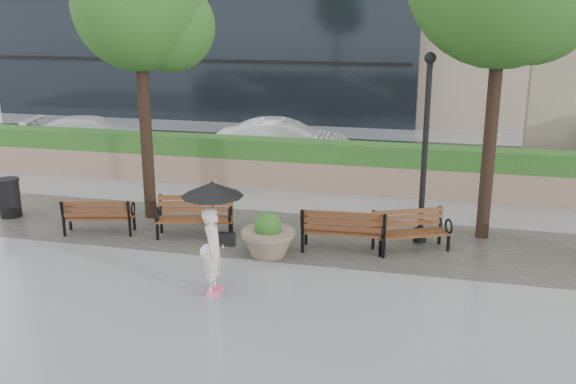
% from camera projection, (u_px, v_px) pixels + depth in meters
% --- Properties ---
extents(ground, '(100.00, 100.00, 0.00)m').
position_uv_depth(ground, '(307.00, 297.00, 11.19)').
color(ground, gray).
rests_on(ground, ground).
extents(cobble_strip, '(28.00, 3.20, 0.01)m').
position_uv_depth(cobble_strip, '(336.00, 239.00, 14.00)').
color(cobble_strip, '#383330').
rests_on(cobble_strip, ground).
extents(hedge_wall, '(24.00, 0.80, 1.35)m').
position_uv_depth(hedge_wall, '(361.00, 168.00, 17.56)').
color(hedge_wall, '#8E715C').
rests_on(hedge_wall, ground).
extents(asphalt_street, '(40.00, 7.00, 0.00)m').
position_uv_depth(asphalt_street, '(376.00, 160.00, 21.48)').
color(asphalt_street, black).
rests_on(asphalt_street, ground).
extents(bench_0, '(1.62, 0.96, 0.82)m').
position_uv_depth(bench_0, '(100.00, 223.00, 14.30)').
color(bench_0, brown).
rests_on(bench_0, ground).
extents(bench_1, '(1.76, 1.04, 0.89)m').
position_uv_depth(bench_1, '(195.00, 225.00, 14.11)').
color(bench_1, brown).
rests_on(bench_1, ground).
extents(bench_2, '(1.78, 0.79, 0.93)m').
position_uv_depth(bench_2, '(344.00, 239.00, 13.23)').
color(bench_2, brown).
rests_on(bench_2, ground).
extents(bench_3, '(1.67, 1.23, 0.84)m').
position_uv_depth(bench_3, '(411.00, 239.00, 13.30)').
color(bench_3, brown).
rests_on(bench_3, ground).
extents(planter_left, '(1.09, 1.09, 0.92)m').
position_uv_depth(planter_left, '(268.00, 239.00, 12.99)').
color(planter_left, '#7F6B56').
rests_on(planter_left, ground).
extents(trash_bin, '(0.54, 0.54, 0.90)m').
position_uv_depth(trash_bin, '(10.00, 199.00, 15.44)').
color(trash_bin, black).
rests_on(trash_bin, ground).
extents(lamppost, '(0.28, 0.28, 4.03)m').
position_uv_depth(lamppost, '(424.00, 162.00, 13.37)').
color(lamppost, black).
rests_on(lamppost, ground).
extents(tree_0, '(3.08, 2.92, 6.40)m').
position_uv_depth(tree_0, '(146.00, 12.00, 14.24)').
color(tree_0, black).
rests_on(tree_0, ground).
extents(car_left, '(4.82, 2.85, 1.31)m').
position_uv_depth(car_left, '(94.00, 136.00, 22.18)').
color(car_left, white).
rests_on(car_left, ground).
extents(car_right, '(4.53, 2.14, 1.43)m').
position_uv_depth(car_right, '(284.00, 142.00, 20.81)').
color(car_right, white).
rests_on(car_right, ground).
extents(pedestrian, '(1.09, 1.09, 2.00)m').
position_uv_depth(pedestrian, '(213.00, 227.00, 11.05)').
color(pedestrian, beige).
rests_on(pedestrian, ground).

